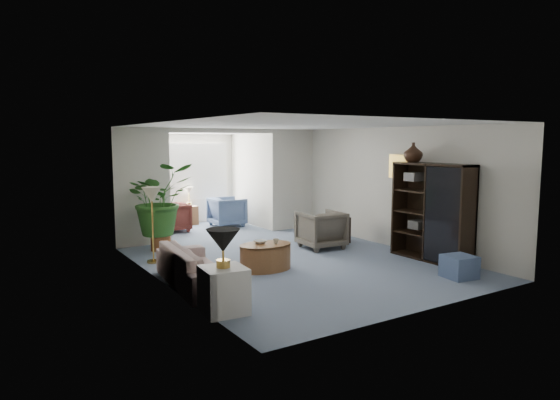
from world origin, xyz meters
TOP-DOWN VIEW (x-y plane):
  - floor at (0.00, 0.00)m, footprint 6.00×6.00m
  - sunroom_floor at (0.00, 4.10)m, footprint 2.60×2.60m
  - back_pier_left at (-1.90, 3.00)m, footprint 1.20×0.12m
  - back_pier_right at (1.90, 3.00)m, footprint 1.20×0.12m
  - back_header at (0.00, 3.00)m, footprint 2.60×0.12m
  - window_pane at (0.00, 5.18)m, footprint 2.20×0.02m
  - window_blinds at (0.00, 5.15)m, footprint 2.20×0.02m
  - framed_picture at (2.46, -0.10)m, footprint 0.04×0.50m
  - sofa at (-2.09, -0.31)m, footprint 0.98×2.11m
  - end_table at (-2.29, -1.66)m, footprint 0.60×0.60m
  - table_lamp at (-2.29, -1.66)m, footprint 0.44×0.44m
  - floor_lamp at (-2.21, 1.44)m, footprint 0.36×0.36m
  - coffee_table at (-0.73, -0.08)m, footprint 1.07×1.07m
  - coffee_bowl at (-0.78, 0.02)m, footprint 0.25×0.25m
  - coffee_cup at (-0.58, -0.18)m, footprint 0.11×0.11m
  - wingback_chair at (1.14, 0.81)m, footprint 0.89×0.92m
  - side_table_dark at (1.84, 1.11)m, footprint 0.59×0.54m
  - entertainment_cabinet at (2.23, -1.14)m, footprint 0.43×1.63m
  - cabinet_urn at (2.23, -0.64)m, footprint 0.36×0.36m
  - ottoman at (1.68, -2.21)m, footprint 0.53×0.53m
  - plant_pot at (-1.76, 2.37)m, footprint 0.40×0.40m
  - house_plant at (-1.76, 2.37)m, footprint 1.32×1.14m
  - sunroom_chair_blue at (0.67, 4.25)m, footprint 0.86×0.83m
  - sunroom_chair_maroon at (-0.83, 4.25)m, footprint 0.79×0.77m
  - sunroom_table at (-0.08, 5.00)m, footprint 0.42×0.33m
  - shelf_clutter at (2.18, -1.22)m, footprint 0.30×1.09m

SIDE VIEW (x-z plane):
  - floor at x=0.00m, z-range 0.00..0.00m
  - sunroom_floor at x=0.00m, z-range 0.00..0.00m
  - plant_pot at x=-1.76m, z-range 0.00..0.32m
  - ottoman at x=1.68m, z-range 0.00..0.37m
  - coffee_table at x=-0.73m, z-range 0.00..0.45m
  - sunroom_table at x=-0.08m, z-range 0.00..0.50m
  - side_table_dark at x=1.84m, z-range 0.00..0.57m
  - sofa at x=-2.09m, z-range 0.00..0.60m
  - end_table at x=-2.29m, z-range 0.00..0.60m
  - sunroom_chair_maroon at x=-0.83m, z-range 0.00..0.70m
  - sunroom_chair_blue at x=0.67m, z-range 0.00..0.76m
  - wingback_chair at x=1.14m, z-range 0.00..0.78m
  - coffee_bowl at x=-0.78m, z-range 0.45..0.50m
  - coffee_cup at x=-0.58m, z-range 0.45..0.54m
  - entertainment_cabinet at x=2.23m, z-range 0.00..1.81m
  - table_lamp at x=-2.29m, z-range 0.80..1.10m
  - house_plant at x=-1.76m, z-range 0.32..1.78m
  - shelf_clutter at x=2.18m, z-range 0.56..1.62m
  - back_pier_left at x=-1.90m, z-range 0.00..2.50m
  - back_pier_right at x=1.90m, z-range 0.00..2.50m
  - floor_lamp at x=-2.21m, z-range 1.11..1.39m
  - window_pane at x=0.00m, z-range 0.65..2.15m
  - window_blinds at x=0.00m, z-range 0.65..2.15m
  - framed_picture at x=2.46m, z-range 1.50..1.90m
  - cabinet_urn at x=2.23m, z-range 1.81..2.19m
  - back_header at x=0.00m, z-range 2.40..2.50m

